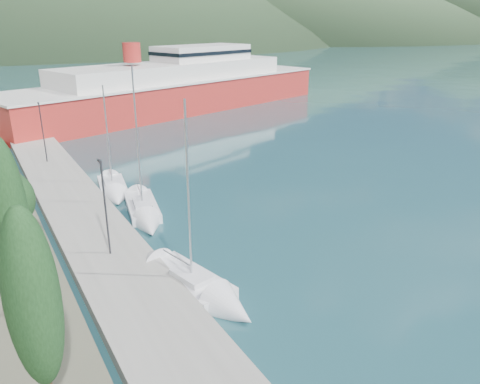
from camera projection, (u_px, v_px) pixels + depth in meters
ground at (31, 80)px, 119.14m from camera, size 1400.00×1400.00×0.00m
quay at (73, 203)px, 38.64m from camera, size 5.00×88.00×0.80m
lamp_posts at (105, 205)px, 28.29m from camera, size 0.15×47.55×6.06m
sailboat_near at (210, 296)px, 25.78m from camera, size 4.28×8.63×11.91m
sailboat_mid at (146, 217)px, 36.10m from camera, size 3.95×8.91×12.42m
sailboat_far at (115, 193)px, 41.08m from camera, size 3.43×7.33×10.36m
ferry at (177, 89)px, 78.78m from camera, size 61.33×29.76×11.96m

